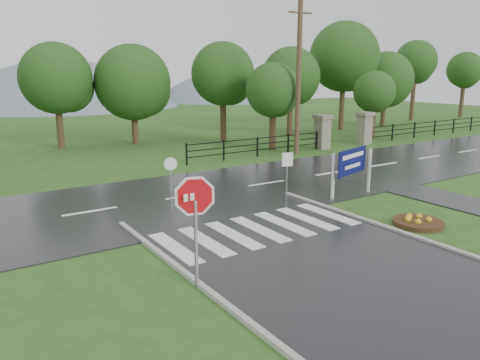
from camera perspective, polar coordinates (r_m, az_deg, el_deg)
ground at (r=11.83m, az=16.98°, el=-12.64°), size 120.00×120.00×0.00m
main_road at (r=19.31m, az=-6.33°, el=-2.05°), size 90.00×8.00×0.04m
walkway at (r=20.60m, az=23.69°, el=-2.13°), size 2.20×11.00×0.04m
crosswalk at (r=15.19m, az=2.36°, el=-5.97°), size 6.50×2.80×0.02m
pillar_west at (r=31.39m, az=10.01°, el=5.89°), size 1.00×1.00×2.24m
pillar_east at (r=34.25m, az=14.93°, el=6.24°), size 1.00×1.00×2.24m
fence_west at (r=28.14m, az=2.13°, el=4.33°), size 9.58×0.08×1.20m
fence_east at (r=42.88m, az=24.61°, el=6.21°), size 20.58×0.08×1.20m
hills at (r=75.47m, az=-23.03°, el=-3.75°), size 102.00×48.00×48.00m
treeline at (r=32.44m, az=-16.13°, el=3.70°), size 83.20×5.20×10.00m
stop_sign at (r=10.78m, az=-5.50°, el=-3.26°), size 1.23×0.41×2.89m
estate_billboard at (r=19.51m, az=13.53°, el=1.95°), size 2.20×0.72×1.99m
flower_bed at (r=16.78m, az=20.92°, el=-4.77°), size 1.65×1.65×0.33m
reg_sign_small at (r=18.20m, az=5.77°, el=1.61°), size 0.42×0.15×1.97m
reg_sign_round at (r=16.95m, az=-8.43°, el=0.33°), size 0.47×0.14×2.05m
utility_pole_east at (r=29.05m, az=7.14°, el=12.21°), size 1.62×0.30×9.07m
entrance_tree_left at (r=30.39m, az=4.07°, el=10.85°), size 3.50×3.50×5.62m
entrance_tree_right at (r=36.96m, az=16.07°, el=10.25°), size 3.12×3.12×5.08m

